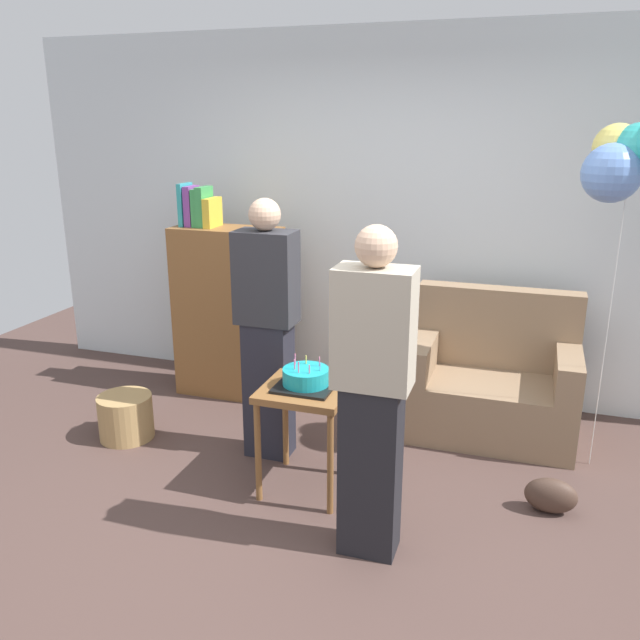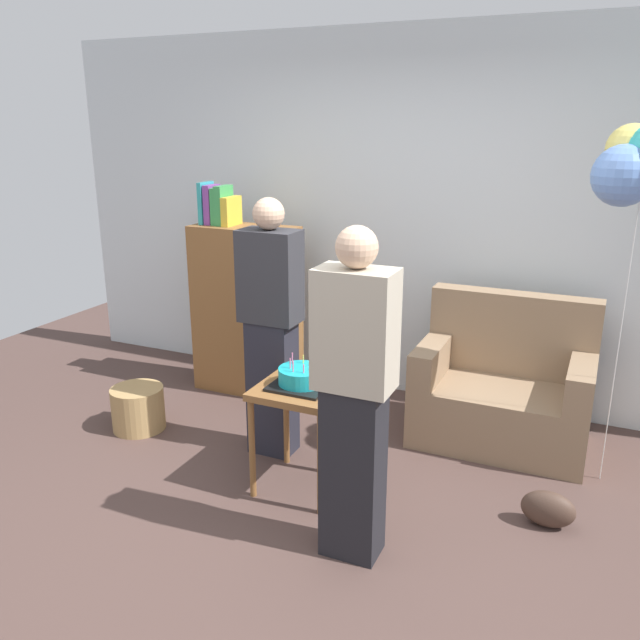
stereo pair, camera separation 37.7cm
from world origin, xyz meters
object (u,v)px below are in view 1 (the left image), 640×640
Objects in this scene: couch at (492,384)px; side_table at (306,403)px; handbag at (551,496)px; bookshelf at (228,309)px; person_blowing_candles at (267,330)px; person_holding_cake at (372,395)px; balloon_bunch at (633,156)px; birthday_cake at (306,378)px; wicker_basket at (126,417)px.

couch is 1.46m from side_table.
couch is 3.93× the size of handbag.
couch is at bearing -1.29° from bookshelf.
side_table is at bearing -49.96° from person_blowing_candles.
side_table is at bearing -47.88° from bookshelf.
person_holding_cake is 0.78× the size of balloon_bunch.
bookshelf is 0.99× the size of person_blowing_candles.
person_blowing_candles is (0.67, -0.82, 0.16)m from bookshelf.
birthday_cake reaches higher than wicker_basket.
balloon_bunch is (1.60, 0.77, 1.19)m from birthday_cake.
bookshelf is 2.91m from balloon_bunch.
handbag is at bearing -138.63° from person_holding_cake.
bookshelf is at bearing 70.47° from wicker_basket.
couch is at bearing 21.01° from wicker_basket.
birthday_cake is 1.48m from handbag.
handbag is at bearing 7.49° from birthday_cake.
side_table is (-0.95, -1.09, 0.19)m from couch.
wicker_basket is at bearing 171.39° from side_table.
wicker_basket is (-1.00, -0.11, -0.68)m from person_blowing_candles.
side_table is 1.43m from wicker_basket.
person_holding_cake is (0.49, -0.44, 0.30)m from side_table.
bookshelf is 5.04× the size of birthday_cake.
person_holding_cake reaches higher than bookshelf.
couch is 3.44× the size of birthday_cake.
person_blowing_candles is at bearing 6.39° from wicker_basket.
birthday_cake is at bearing -8.61° from wicker_basket.
wicker_basket is (-1.36, 0.21, -0.53)m from birthday_cake.
wicker_basket is at bearing -169.15° from balloon_bunch.
bookshelf is 1.07m from person_blowing_candles.
balloon_bunch is at bearing -26.43° from couch.
handbag is (1.71, -0.14, -0.73)m from person_blowing_candles.
couch is 1.49m from birthday_cake.
person_blowing_candles is 0.78× the size of balloon_bunch.
handbag is (2.38, -0.96, -0.57)m from bookshelf.
couch is 0.67× the size of person_holding_cake.
balloon_bunch reaches higher than bookshelf.
bookshelf is at bearing 158.01° from handbag.
side_table is 0.39× the size of person_blowing_candles.
handbag is at bearing -0.60° from wicker_basket.
handbag is 1.89m from balloon_bunch.
person_holding_cake is 4.53× the size of wicker_basket.
bookshelf is 1.54m from birthday_cake.
birthday_cake is 0.15× the size of balloon_bunch.
balloon_bunch is (0.25, 0.60, 1.77)m from handbag.
person_blowing_candles is 2.26m from balloon_bunch.
person_holding_cake is (1.52, -1.58, 0.16)m from bookshelf.
side_table is at bearing -36.28° from person_holding_cake.
wicker_basket is 1.29× the size of handbag.
birthday_cake is at bearing -154.18° from balloon_bunch.
couch is 2.48m from wicker_basket.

